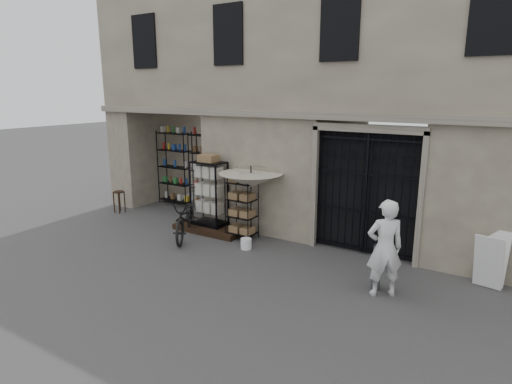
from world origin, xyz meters
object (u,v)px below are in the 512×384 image
Objects in this scene: steel_bollard at (377,267)px; bicycle at (186,237)px; easel_sign at (491,260)px; shopkeeper at (381,294)px; wire_rack at (242,210)px; display_cabinet at (209,197)px; wooden_stool at (119,201)px; market_umbrella at (251,176)px; white_bucket at (246,244)px.

bicycle is at bearing 176.34° from steel_bollard.
easel_sign is at bearing 34.61° from steel_bollard.
shopkeeper is 1.71× the size of easel_sign.
wire_rack is 1.45× the size of easel_sign.
bicycle is 1.86× the size of easel_sign.
wooden_stool is (-3.54, -0.15, -0.59)m from display_cabinet.
easel_sign reaches higher than wooden_stool.
market_umbrella is 4.02m from steel_bollard.
shopkeeper is at bearing -31.79° from display_cabinet.
shopkeeper is at bearing -43.81° from steel_bollard.
wooden_stool is 0.76× the size of steel_bollard.
market_umbrella is 1.71m from white_bucket.
white_bucket is at bearing 171.78° from steel_bollard.
wooden_stool is at bearing -42.79° from shopkeeper.
easel_sign is (5.77, 0.21, -0.21)m from wire_rack.
bicycle is 2.95× the size of wooden_stool.
market_umbrella reaches higher than display_cabinet.
market_umbrella is at bearing 4.15° from wire_rack.
display_cabinet is 1.58m from market_umbrella.
wooden_stool is at bearing -178.66° from market_umbrella.
easel_sign is (10.46, 0.26, 0.21)m from wooden_stool.
steel_bollard is at bearing -30.51° from display_cabinet.
market_umbrella reaches higher than steel_bollard.
display_cabinet is at bearing -49.47° from shopkeeper.
easel_sign is (1.87, 1.29, 0.11)m from steel_bollard.
steel_bollard is at bearing -78.85° from shopkeeper.
easel_sign is at bearing 8.70° from white_bucket.
display_cabinet is at bearing -168.53° from easel_sign.
market_umbrella is at bearing -18.83° from display_cabinet.
easel_sign is at bearing -21.76° from bicycle.
wire_rack is at bearing -51.99° from shopkeeper.
wooden_stool is 0.63× the size of easel_sign.
display_cabinet is 7.10× the size of white_bucket.
display_cabinet is 2.10× the size of steel_bollard.
white_bucket is 0.13× the size of bicycle.
steel_bollard is (3.66, -1.15, -1.23)m from market_umbrella.
display_cabinet is at bearing 2.46° from wooden_stool.
white_bucket is at bearing -60.75° from wire_rack.
wire_rack is 1.75× the size of steel_bollard.
wooden_stool is at bearing 165.11° from display_cabinet.
bicycle is (-1.81, -0.16, -0.13)m from white_bucket.
bicycle is at bearing -162.11° from wire_rack.
wooden_stool is 10.47m from easel_sign.
wooden_stool is 8.66m from steel_bollard.
easel_sign is at bearing -10.06° from wire_rack.
easel_sign is at bearing -16.46° from display_cabinet.
white_bucket is 0.25× the size of easel_sign.
white_bucket is at bearing -45.43° from shopkeeper.
bicycle is at bearing -161.67° from easel_sign.
market_umbrella is (1.40, -0.04, 0.73)m from display_cabinet.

